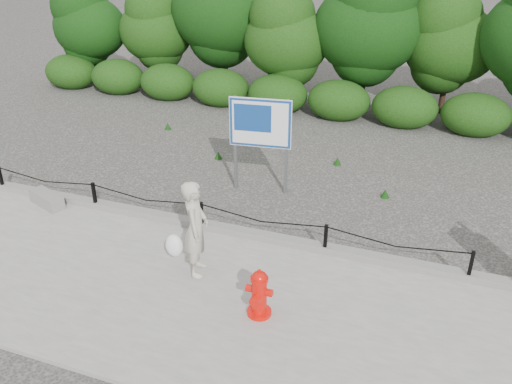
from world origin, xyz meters
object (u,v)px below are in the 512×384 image
object	(u,v)px
pedestrian	(194,230)
advertising_sign	(260,127)
fire_hydrant	(259,294)
concrete_block	(47,199)

from	to	relation	value
pedestrian	advertising_sign	distance (m)	3.53
fire_hydrant	pedestrian	bearing A→B (deg)	154.45
fire_hydrant	concrete_block	distance (m)	5.80
fire_hydrant	concrete_block	xyz separation A→B (m)	(-5.51, 1.80, -0.25)
concrete_block	advertising_sign	xyz separation A→B (m)	(4.01, 2.38, 1.33)
concrete_block	pedestrian	bearing A→B (deg)	-15.04
fire_hydrant	advertising_sign	size ratio (longest dim) A/B	0.37
advertising_sign	concrete_block	bearing A→B (deg)	-156.99
fire_hydrant	concrete_block	size ratio (longest dim) A/B	0.92
pedestrian	concrete_block	xyz separation A→B (m)	(-4.09, 1.10, -0.71)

